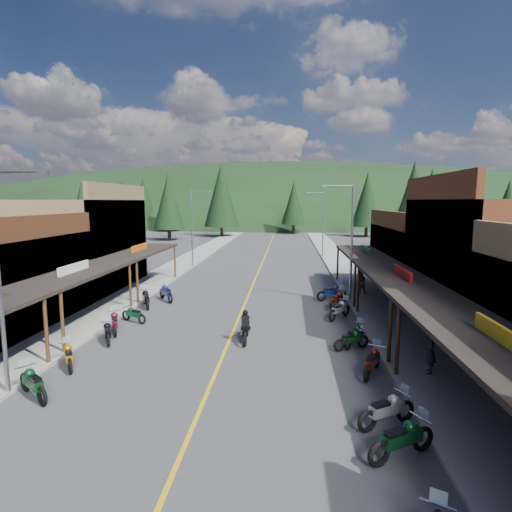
% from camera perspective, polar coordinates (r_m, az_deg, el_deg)
% --- Properties ---
extents(ground, '(220.00, 220.00, 0.00)m').
position_cam_1_polar(ground, '(20.22, -3.94, -12.18)').
color(ground, '#38383A').
rests_on(ground, ground).
extents(centerline, '(0.15, 90.00, 0.01)m').
position_cam_1_polar(centerline, '(39.50, 0.35, -2.21)').
color(centerline, gold).
rests_on(centerline, ground).
extents(sidewalk_west, '(3.40, 94.00, 0.15)m').
position_cam_1_polar(sidewalk_west, '(41.04, -11.86, -1.90)').
color(sidewalk_west, gray).
rests_on(sidewalk_west, ground).
extents(sidewalk_east, '(3.40, 94.00, 0.15)m').
position_cam_1_polar(sidewalk_east, '(39.81, 12.95, -2.23)').
color(sidewalk_east, gray).
rests_on(sidewalk_east, ground).
extents(shop_west_3, '(10.90, 10.20, 8.20)m').
position_cam_1_polar(shop_west_3, '(34.55, -24.26, 1.52)').
color(shop_west_3, brown).
rests_on(shop_west_3, ground).
extents(shop_east_2, '(10.90, 9.00, 8.20)m').
position_cam_1_polar(shop_east_2, '(23.45, 32.27, -1.71)').
color(shop_east_2, '#562B19').
rests_on(shop_east_2, ground).
extents(shop_east_3, '(10.90, 10.20, 6.20)m').
position_cam_1_polar(shop_east_3, '(32.29, 24.24, -0.64)').
color(shop_east_3, '#4C2D16').
rests_on(shop_east_3, ground).
extents(streetlight_0, '(2.16, 0.18, 8.00)m').
position_cam_1_polar(streetlight_0, '(16.31, -32.55, -2.08)').
color(streetlight_0, gray).
rests_on(streetlight_0, ground).
extents(streetlight_1, '(2.16, 0.18, 8.00)m').
position_cam_1_polar(streetlight_1, '(42.02, -8.96, 4.42)').
color(streetlight_1, gray).
rests_on(streetlight_1, ground).
extents(streetlight_2, '(2.16, 0.18, 8.00)m').
position_cam_1_polar(streetlight_2, '(27.20, 13.22, 2.47)').
color(streetlight_2, gray).
rests_on(streetlight_2, ground).
extents(streetlight_3, '(2.16, 0.18, 8.00)m').
position_cam_1_polar(streetlight_3, '(49.01, 9.40, 4.89)').
color(streetlight_3, gray).
rests_on(streetlight_3, ground).
extents(ridge_hill, '(310.00, 140.00, 60.00)m').
position_cam_1_polar(ridge_hill, '(153.96, 3.54, 5.29)').
color(ridge_hill, black).
rests_on(ridge_hill, ground).
extents(pine_0, '(5.04, 5.04, 11.00)m').
position_cam_1_polar(pine_0, '(91.45, -23.55, 6.96)').
color(pine_0, black).
rests_on(pine_0, ground).
extents(pine_1, '(5.88, 5.88, 12.50)m').
position_cam_1_polar(pine_1, '(92.76, -12.36, 7.90)').
color(pine_1, black).
rests_on(pine_1, ground).
extents(pine_2, '(6.72, 6.72, 14.00)m').
position_cam_1_polar(pine_2, '(77.86, -4.98, 8.64)').
color(pine_2, black).
rests_on(pine_2, ground).
extents(pine_3, '(5.04, 5.04, 11.00)m').
position_cam_1_polar(pine_3, '(84.79, 5.40, 7.55)').
color(pine_3, black).
rests_on(pine_3, ground).
extents(pine_4, '(5.88, 5.88, 12.50)m').
position_cam_1_polar(pine_4, '(80.22, 15.61, 7.82)').
color(pine_4, black).
rests_on(pine_4, ground).
extents(pine_5, '(6.72, 6.72, 14.00)m').
position_cam_1_polar(pine_5, '(95.97, 23.76, 7.86)').
color(pine_5, black).
rests_on(pine_5, ground).
extents(pine_6, '(5.04, 5.04, 11.00)m').
position_cam_1_polar(pine_6, '(93.34, 32.34, 6.40)').
color(pine_6, black).
rests_on(pine_6, ground).
extents(pine_7, '(5.88, 5.88, 12.50)m').
position_cam_1_polar(pine_7, '(100.99, -15.75, 7.77)').
color(pine_7, black).
rests_on(pine_7, ground).
extents(pine_8, '(4.48, 4.48, 10.00)m').
position_cam_1_polar(pine_8, '(63.83, -18.47, 6.63)').
color(pine_8, black).
rests_on(pine_8, ground).
extents(pine_9, '(4.93, 4.93, 10.80)m').
position_cam_1_polar(pine_9, '(67.19, 23.09, 6.79)').
color(pine_9, black).
rests_on(pine_9, ground).
extents(pine_10, '(5.38, 5.38, 11.60)m').
position_cam_1_polar(pine_10, '(71.88, -12.40, 7.59)').
color(pine_10, black).
rests_on(pine_10, ground).
extents(pine_11, '(5.82, 5.82, 12.40)m').
position_cam_1_polar(pine_11, '(59.31, 21.58, 7.59)').
color(pine_11, black).
rests_on(pine_11, ground).
extents(bike_west_5, '(2.19, 1.90, 1.25)m').
position_cam_1_polar(bike_west_5, '(16.67, -29.29, -15.40)').
color(bike_west_5, '#0B3814').
rests_on(bike_west_5, ground).
extents(bike_west_6, '(1.65, 2.01, 1.13)m').
position_cam_1_polar(bike_west_6, '(18.82, -25.23, -12.66)').
color(bike_west_6, '#AC6C0C').
rests_on(bike_west_6, ground).
extents(bike_west_7, '(1.48, 2.02, 1.11)m').
position_cam_1_polar(bike_west_7, '(21.27, -20.47, -10.07)').
color(bike_west_7, black).
rests_on(bike_west_7, ground).
extents(bike_west_8, '(1.61, 2.31, 1.26)m').
position_cam_1_polar(bike_west_8, '(22.62, -19.56, -8.76)').
color(bike_west_8, maroon).
rests_on(bike_west_8, ground).
extents(bike_west_9, '(1.93, 1.39, 1.06)m').
position_cam_1_polar(bike_west_9, '(24.13, -17.09, -7.86)').
color(bike_west_9, '#0C3F24').
rests_on(bike_west_9, ground).
extents(bike_west_10, '(1.69, 2.38, 1.30)m').
position_cam_1_polar(bike_west_10, '(27.20, -15.45, -5.76)').
color(bike_west_10, black).
rests_on(bike_west_10, ground).
extents(bike_west_11, '(1.97, 2.27, 1.30)m').
position_cam_1_polar(bike_west_11, '(28.58, -12.75, -5.01)').
color(bike_west_11, navy).
rests_on(bike_west_11, ground).
extents(bike_east_4, '(2.29, 1.75, 1.27)m').
position_cam_1_polar(bike_east_4, '(12.41, 20.14, -23.13)').
color(bike_east_4, '#0A3616').
rests_on(bike_east_4, ground).
extents(bike_east_5, '(2.19, 1.64, 1.21)m').
position_cam_1_polar(bike_east_5, '(13.73, 18.21, -19.98)').
color(bike_east_5, '#97989C').
rests_on(bike_east_5, ground).
extents(bike_east_6, '(1.58, 2.25, 1.23)m').
position_cam_1_polar(bike_east_6, '(17.12, 16.29, -14.09)').
color(bike_east_6, maroon).
rests_on(bike_east_6, ground).
extents(bike_east_7, '(1.93, 1.39, 1.06)m').
position_cam_1_polar(bike_east_7, '(19.57, 13.47, -11.43)').
color(bike_east_7, '#0B3913').
rests_on(bike_east_7, ground).
extents(bike_east_8, '(1.67, 2.13, 1.19)m').
position_cam_1_polar(bike_east_8, '(20.10, 13.90, -10.74)').
color(bike_east_8, '#0A3615').
rests_on(bike_east_8, ground).
extents(bike_east_9, '(1.93, 2.21, 1.27)m').
position_cam_1_polar(bike_east_9, '(24.24, 11.84, -7.35)').
color(bike_east_9, gray).
rests_on(bike_east_9, ground).
extents(bike_east_10, '(1.80, 2.40, 1.32)m').
position_cam_1_polar(bike_east_10, '(26.41, 11.62, -6.01)').
color(bike_east_10, maroon).
rests_on(bike_east_10, ground).
extents(bike_east_11, '(2.38, 1.65, 1.30)m').
position_cam_1_polar(bike_east_11, '(28.50, 10.77, -4.99)').
color(bike_east_11, navy).
rests_on(bike_east_11, ground).
extents(rider_on_bike, '(0.83, 2.22, 1.66)m').
position_cam_1_polar(rider_on_bike, '(20.12, -1.45, -10.26)').
color(rider_on_bike, black).
rests_on(rider_on_bike, ground).
extents(pedestrian_east_a, '(0.53, 0.70, 1.71)m').
position_cam_1_polar(pedestrian_east_a, '(17.61, 23.67, -12.47)').
color(pedestrian_east_a, '#281E2E').
rests_on(pedestrian_east_a, sidewalk_east).
extents(pedestrian_east_b, '(0.93, 0.60, 1.80)m').
position_cam_1_polar(pedestrian_east_b, '(30.09, 14.71, -3.65)').
color(pedestrian_east_b, brown).
rests_on(pedestrian_east_b, sidewalk_east).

